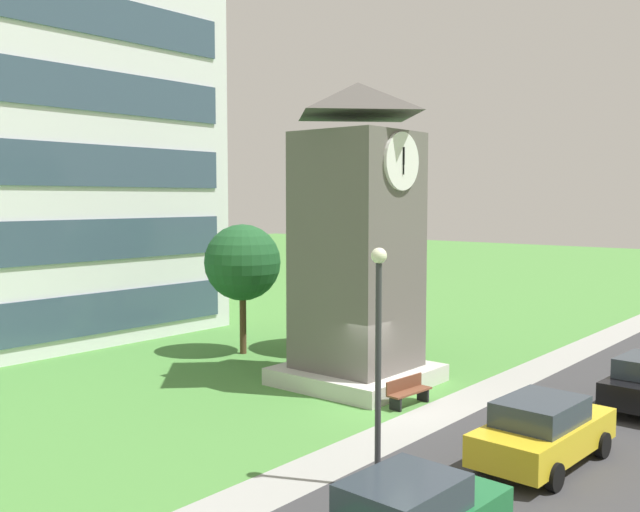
{
  "coord_description": "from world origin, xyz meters",
  "views": [
    {
      "loc": [
        -18.4,
        -12.83,
        6.58
      ],
      "look_at": [
        0.85,
        3.19,
        4.56
      ],
      "focal_mm": 39.99,
      "sensor_mm": 36.0,
      "label": 1
    }
  ],
  "objects_px": {
    "clock_tower": "(357,251)",
    "parked_car_yellow": "(543,430)",
    "street_lamp": "(378,339)",
    "tree_near_tower": "(363,245)",
    "tree_streetside": "(242,263)",
    "park_bench": "(408,391)"
  },
  "relations": [
    {
      "from": "tree_near_tower",
      "to": "tree_streetside",
      "type": "xyz_separation_m",
      "value": [
        -3.65,
        3.63,
        -0.74
      ]
    },
    {
      "from": "clock_tower",
      "to": "street_lamp",
      "type": "distance_m",
      "value": 9.39
    },
    {
      "from": "street_lamp",
      "to": "parked_car_yellow",
      "type": "xyz_separation_m",
      "value": [
        3.79,
        -2.32,
        -2.58
      ]
    },
    {
      "from": "clock_tower",
      "to": "tree_streetside",
      "type": "distance_m",
      "value": 6.72
    },
    {
      "from": "park_bench",
      "to": "clock_tower",
      "type": "bearing_deg",
      "value": 67.58
    },
    {
      "from": "clock_tower",
      "to": "parked_car_yellow",
      "type": "distance_m",
      "value": 9.73
    },
    {
      "from": "clock_tower",
      "to": "street_lamp",
      "type": "bearing_deg",
      "value": -140.28
    },
    {
      "from": "park_bench",
      "to": "parked_car_yellow",
      "type": "relative_size",
      "value": 0.39
    },
    {
      "from": "tree_streetside",
      "to": "tree_near_tower",
      "type": "bearing_deg",
      "value": -44.83
    },
    {
      "from": "clock_tower",
      "to": "tree_streetside",
      "type": "bearing_deg",
      "value": 83.31
    },
    {
      "from": "parked_car_yellow",
      "to": "park_bench",
      "type": "bearing_deg",
      "value": 68.01
    },
    {
      "from": "tree_near_tower",
      "to": "park_bench",
      "type": "bearing_deg",
      "value": -133.52
    },
    {
      "from": "park_bench",
      "to": "tree_streetside",
      "type": "relative_size",
      "value": 0.33
    },
    {
      "from": "street_lamp",
      "to": "tree_near_tower",
      "type": "relative_size",
      "value": 0.8
    },
    {
      "from": "tree_near_tower",
      "to": "tree_streetside",
      "type": "bearing_deg",
      "value": 135.17
    },
    {
      "from": "street_lamp",
      "to": "tree_streetside",
      "type": "xyz_separation_m",
      "value": [
        7.93,
        12.56,
        0.45
      ]
    },
    {
      "from": "parked_car_yellow",
      "to": "street_lamp",
      "type": "bearing_deg",
      "value": 148.49
    },
    {
      "from": "clock_tower",
      "to": "park_bench",
      "type": "bearing_deg",
      "value": -112.42
    },
    {
      "from": "clock_tower",
      "to": "tree_streetside",
      "type": "xyz_separation_m",
      "value": [
        0.78,
        6.62,
        -0.86
      ]
    },
    {
      "from": "clock_tower",
      "to": "street_lamp",
      "type": "relative_size",
      "value": 1.93
    },
    {
      "from": "tree_streetside",
      "to": "clock_tower",
      "type": "bearing_deg",
      "value": -96.69
    },
    {
      "from": "tree_near_tower",
      "to": "street_lamp",
      "type": "bearing_deg",
      "value": -142.33
    }
  ]
}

